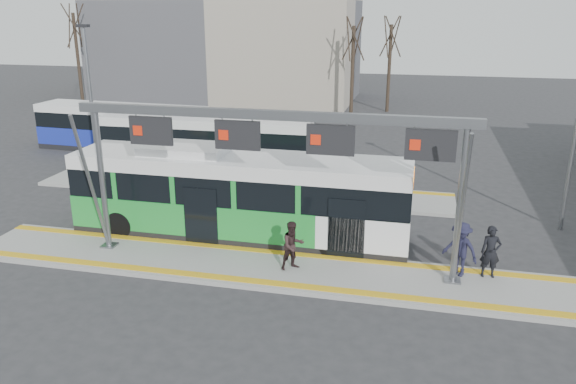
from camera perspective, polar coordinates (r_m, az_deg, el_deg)
name	(u,v)px	position (r m, az deg, el deg)	size (l,w,h in m)	color
ground	(281,272)	(18.89, -0.68, -8.08)	(120.00, 120.00, 0.00)	#2D2D30
platform_main	(281,270)	(18.86, -0.68, -7.88)	(22.00, 3.00, 0.15)	gray
platform_second	(240,189)	(27.04, -4.88, 0.29)	(20.00, 3.00, 0.15)	gray
tactile_main	(281,267)	(18.82, -0.68, -7.65)	(22.00, 2.65, 0.02)	gold
tactile_second	(247,181)	(28.06, -4.17, 1.16)	(20.00, 0.35, 0.02)	gold
gantry	(272,144)	(17.74, -1.63, 4.94)	(13.00, 1.68, 5.20)	slate
hero_bus	(239,197)	(21.22, -5.02, -0.48)	(12.69, 2.73, 3.48)	black
bg_bus_green	(206,144)	(30.63, -8.31, 4.90)	(11.46, 2.58, 2.86)	black
bg_bus_blue	(122,128)	(36.00, -16.52, 6.25)	(10.69, 2.88, 2.76)	black
passenger_a	(491,252)	(19.02, 19.89, -5.73)	(0.62, 0.41, 1.71)	black
passenger_b	(293,246)	(18.42, 0.50, -5.46)	(0.80, 0.62, 1.65)	#2E1F1F
passenger_c	(460,249)	(18.79, 17.10, -5.56)	(1.17, 0.67, 1.81)	#1C1C33
tree_left	(354,39)	(44.46, 6.67, 15.16)	(1.40, 1.40, 8.02)	#382B21
tree_mid	(391,37)	(48.02, 10.41, 15.22)	(1.40, 1.40, 8.03)	#382B21
tree_far	(74,26)	(52.86, -20.89, 15.44)	(1.40, 1.40, 9.03)	#382B21
lamp_west	(92,113)	(25.54, -19.25, 7.60)	(0.50, 0.25, 7.73)	slate
lamp_east	(576,131)	(23.73, 27.22, 5.56)	(0.50, 0.25, 7.49)	slate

